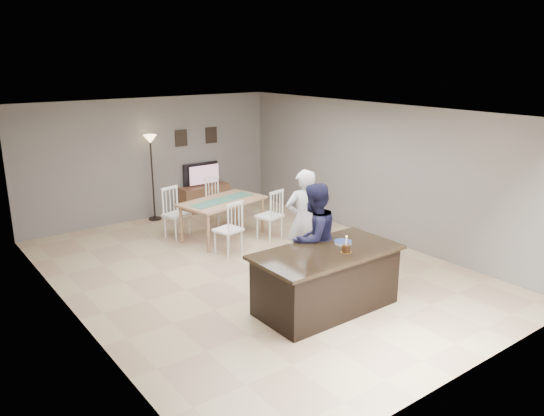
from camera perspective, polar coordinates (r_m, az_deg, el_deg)
floor at (r=9.22m, az=-1.87°, el=-6.68°), size 8.00×8.00×0.00m
room_shell at (r=8.71m, az=-1.97°, el=3.55°), size 8.00×8.00×8.00m
kitchen_island at (r=7.75m, az=5.84°, el=-7.66°), size 2.15×1.10×0.90m
tv_console at (r=12.77m, az=-7.22°, el=1.09°), size 1.20×0.40×0.60m
television at (r=12.69m, az=-7.47°, el=3.61°), size 0.91×0.12×0.53m
tv_screen_glow at (r=12.62m, az=-7.29°, el=3.58°), size 0.78×0.00×0.78m
picture_frames at (r=12.63m, az=-8.12°, el=7.62°), size 1.10×0.02×0.38m
doorway at (r=5.54m, az=-13.82°, el=-8.98°), size 0.00×2.10×2.65m
woman at (r=8.99m, az=3.43°, el=-1.33°), size 0.75×0.62×1.76m
man at (r=8.13m, az=4.52°, el=-3.33°), size 0.93×0.77×1.74m
birthday_cake at (r=7.53m, az=7.97°, el=-4.32°), size 0.16×0.16×0.25m
plate_stack at (r=7.88m, az=7.64°, el=-3.68°), size 0.26×0.26×0.04m
dining_table at (r=10.65m, az=-5.33°, el=0.14°), size 1.97×2.20×1.03m
floor_lamp at (r=11.96m, az=-12.88°, el=5.64°), size 0.29×0.29×1.92m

